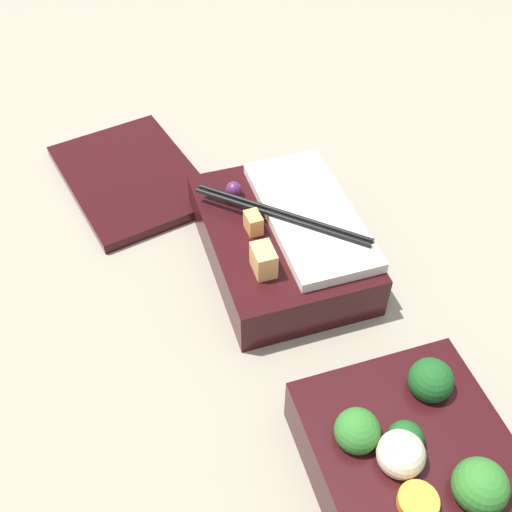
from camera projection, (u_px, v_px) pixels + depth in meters
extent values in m
plane|color=gray|center=(347.00, 362.00, 0.57)|extent=(3.00, 3.00, 0.00)
cube|color=black|center=(426.00, 491.00, 0.46)|extent=(0.22, 0.15, 0.05)
sphere|color=#19511E|center=(405.00, 439.00, 0.45)|extent=(0.03, 0.03, 0.03)
sphere|color=#2D7028|center=(357.00, 431.00, 0.46)|extent=(0.04, 0.04, 0.04)
sphere|color=#2D7028|center=(480.00, 486.00, 0.42)|extent=(0.04, 0.04, 0.04)
sphere|color=#19511E|center=(431.00, 380.00, 0.49)|extent=(0.04, 0.04, 0.04)
cylinder|color=orange|center=(418.00, 502.00, 0.42)|extent=(0.04, 0.04, 0.01)
sphere|color=beige|center=(401.00, 454.00, 0.44)|extent=(0.04, 0.04, 0.04)
cube|color=black|center=(280.00, 242.00, 0.64)|extent=(0.22, 0.15, 0.05)
cube|color=white|center=(310.00, 214.00, 0.63)|extent=(0.19, 0.09, 0.01)
cube|color=#EAB266|center=(264.00, 260.00, 0.57)|extent=(0.03, 0.02, 0.03)
cube|color=#F4A356|center=(253.00, 223.00, 0.61)|extent=(0.02, 0.02, 0.02)
sphere|color=#4C1E4C|center=(234.00, 190.00, 0.65)|extent=(0.02, 0.02, 0.02)
cylinder|color=black|center=(283.00, 212.00, 0.62)|extent=(0.14, 0.15, 0.01)
cylinder|color=black|center=(280.00, 217.00, 0.61)|extent=(0.14, 0.15, 0.01)
cube|color=black|center=(131.00, 177.00, 0.75)|extent=(0.24, 0.19, 0.01)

